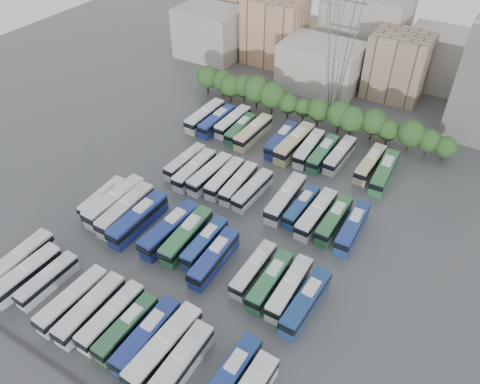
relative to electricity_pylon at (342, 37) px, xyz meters
The scene contains 51 objects.
ground 53.41m from the electricity_pylon, 92.29° to the right, with size 220.00×220.00×0.00m, color #424447.
parapet 85.04m from the electricity_pylon, 91.38° to the right, with size 56.00×0.50×0.50m, color #2D2D30.
tree_line 16.86m from the electricity_pylon, 117.29° to the right, with size 64.69×7.57×8.32m.
city_buildings 26.15m from the electricity_pylon, 113.40° to the left, with size 102.00×35.00×20.00m.
electricity_pylon is the anchor object (origin of this frame).
bus_r0_s0 79.09m from the electricity_pylon, 107.69° to the right, with size 3.12×12.69×3.96m.
bus_r0_s1 79.46m from the electricity_pylon, 105.14° to the right, with size 3.05×12.21×3.80m.
bus_r0_s2 77.69m from the electricity_pylon, 102.78° to the right, with size 2.58×10.86×3.39m.
bus_r0_s4 77.25m from the electricity_pylon, 97.90° to the right, with size 3.14×12.41×3.87m.
bus_r0_s5 76.69m from the electricity_pylon, 95.30° to the right, with size 2.92×12.59×3.94m.
bus_r0_s6 75.84m from the electricity_pylon, 92.68° to the right, with size 2.62×11.97×3.76m.
bus_r0_s7 76.00m from the electricity_pylon, 90.29° to the right, with size 2.63×11.41×3.57m.
bus_r0_s8 75.69m from the electricity_pylon, 87.64° to the right, with size 2.86×12.51×3.92m.
bus_r0_s9 76.01m from the electricity_pylon, 85.21° to the right, with size 3.48×13.70×4.27m.
bus_r0_s10 77.50m from the electricity_pylon, 82.75° to the right, with size 2.97×12.96×4.06m.
bus_r0_s12 76.61m from the electricity_pylon, 77.60° to the right, with size 2.91×12.52×3.91m.
bus_r1_s0 62.10m from the electricity_pylon, 112.93° to the right, with size 2.95×11.10×3.45m.
bus_r1_s1 60.84m from the electricity_pylon, 110.26° to the right, with size 3.50×13.69×4.26m.
bus_r1_s2 60.47m from the electricity_pylon, 107.01° to the right, with size 3.25×13.45×4.20m.
bus_r1_s3 60.20m from the electricity_pylon, 103.53° to the right, with size 3.04×13.36×4.18m.
bus_r1_s5 58.26m from the electricity_pylon, 97.34° to the right, with size 3.62×13.58×4.22m.
bus_r1_s6 57.70m from the electricity_pylon, 93.95° to the right, with size 3.41×13.00×4.04m.
bus_r1_s7 57.27m from the electricity_pylon, 90.35° to the right, with size 2.71×11.41×3.57m.
bus_r1_s8 59.35m from the electricity_pylon, 87.02° to the right, with size 3.10×12.33×3.84m.
bus_r1_s10 58.82m from the electricity_pylon, 80.22° to the right, with size 2.48×11.27×3.53m.
bus_r1_s11 60.14m from the electricity_pylon, 77.02° to the right, with size 2.65×11.59×3.63m.
bus_r1_s12 60.68m from the electricity_pylon, 73.90° to the right, with size 2.86×12.09×3.78m.
bus_r1_s13 62.55m from the electricity_pylon, 71.23° to the right, with size 3.11×12.44×3.88m.
bus_r2_s2 44.62m from the electricity_pylon, 114.11° to the right, with size 2.88×11.31×3.52m.
bus_r2_s3 44.68m from the electricity_pylon, 109.10° to the right, with size 2.74×12.13×3.80m.
bus_r2_s4 43.34m from the electricity_pylon, 104.69° to the right, with size 3.20×12.27×3.82m.
bus_r2_s5 42.34m from the electricity_pylon, 100.29° to the right, with size 2.89×11.64×3.63m.
bus_r2_s6 41.90m from the electricity_pylon, 95.58° to the right, with size 3.03×11.65×3.62m.
bus_r2_s7 42.07m from the electricity_pylon, 90.62° to the right, with size 2.90×11.47×3.57m.
bus_r2_s9 41.68m from the electricity_pylon, 80.66° to the right, with size 3.21×12.97×4.04m.
bus_r2_s10 42.59m from the electricity_pylon, 75.75° to the right, with size 2.67×10.96×3.42m.
bus_r2_s11 43.97m from the electricity_pylon, 71.62° to the right, with size 3.08×12.52×3.90m.
bus_r2_s12 44.71m from the electricity_pylon, 67.13° to the right, with size 2.64×11.77×3.69m.
bus_r2_s13 46.32m from the electricity_pylon, 62.97° to the right, with size 3.08×12.20×3.80m.
bus_r3_s0 35.60m from the electricity_pylon, 138.57° to the right, with size 3.00×12.80×4.00m.
bus_r3_s1 33.59m from the electricity_pylon, 133.59° to the right, with size 2.89×12.05×3.76m.
bus_r3_s2 30.66m from the electricity_pylon, 130.82° to the right, with size 2.82×11.97×3.74m.
bus_r3_s3 30.24m from the electricity_pylon, 123.08° to the right, with size 2.82×11.09×3.45m.
bus_r3_s4 28.76m from the electricity_pylon, 116.34° to the right, with size 3.11×12.61×3.93m.
bus_r3_s6 26.69m from the electricity_pylon, 99.79° to the right, with size 3.15×12.34×3.84m.
bus_r3_s7 26.27m from the electricity_pylon, 91.32° to the right, with size 3.46×13.78×4.30m.
bus_r3_s8 26.50m from the electricity_pylon, 81.62° to the right, with size 3.10×12.14×3.78m.
bus_r3_s9 27.18m from the electricity_pylon, 72.94° to the right, with size 2.62×11.84×3.71m.
bus_r3_s10 27.16m from the electricity_pylon, 63.53° to the right, with size 2.85×11.88×3.71m.
bus_r3_s12 29.88m from the electricity_pylon, 49.59° to the right, with size 2.94×12.00×3.74m.
bus_r3_s13 32.68m from the electricity_pylon, 46.26° to the right, with size 3.40×12.88×4.00m.
Camera 1 is at (35.11, -48.62, 58.63)m, focal length 35.00 mm.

